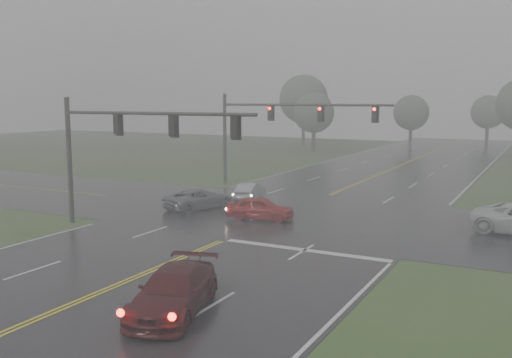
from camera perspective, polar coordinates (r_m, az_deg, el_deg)
The scene contains 13 objects.
main_road at distance 34.63m, azimuth 1.61°, elevation -4.12°, with size 18.00×160.00×0.02m, color black.
cross_street at distance 36.40m, azimuth 2.99°, elevation -3.53°, with size 120.00×14.00×0.02m, color black.
stop_bar at distance 27.86m, azimuth 4.90°, elevation -7.14°, with size 8.50×0.50×0.01m, color silver.
sedan_maroon at distance 20.22m, azimuth -8.19°, elevation -13.12°, with size 2.11×5.18×1.50m, color #3C0A0D.
sedan_red at distance 34.69m, azimuth 0.44°, elevation -4.10°, with size 1.64×4.09×1.39m, color #A00E0E.
sedan_silver at distance 41.56m, azimuth -0.61°, elevation -2.08°, with size 1.30×3.73×1.23m, color #9FA2A7.
car_grey at distance 38.21m, azimuth -5.69°, elevation -3.01°, with size 2.25×4.89×1.36m, color #5C5E64.
signal_gantry_near at distance 32.33m, azimuth -13.53°, elevation 4.05°, with size 12.52×0.32×7.39m.
signal_gantry_far at distance 46.83m, azimuth 1.69°, elevation 5.77°, with size 14.65×0.39×7.73m.
tree_nw_a at distance 79.70m, azimuth 5.81°, elevation 6.59°, with size 5.60×5.60×8.23m.
tree_n_mid at distance 91.41m, azimuth 15.25°, elevation 6.40°, with size 5.40×5.40×7.94m.
tree_nw_b at distance 89.39m, azimuth 4.78°, elevation 7.96°, with size 7.55×7.55×11.09m.
tree_n_far at distance 100.09m, azimuth 22.19°, elevation 6.22°, with size 5.43×5.43×7.97m.
Camera 1 is at (14.82, -10.44, 7.24)m, focal length 40.00 mm.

